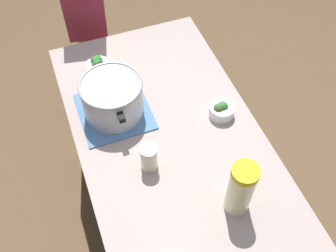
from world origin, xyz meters
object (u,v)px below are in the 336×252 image
Objects in this scene: broccoli_bowl_back at (222,110)px; cooking_pot at (112,97)px; person_cook at (85,7)px; mason_jar at (149,158)px; broccoli_bowl_front at (98,66)px; lemonade_pitcher at (241,189)px.

cooking_pot is at bearing 67.88° from broccoli_bowl_back.
person_cook reaches higher than cooking_pot.
mason_jar is at bearing 110.15° from broccoli_bowl_back.
broccoli_bowl_front is at bearing 5.61° from mason_jar.
cooking_pot is 2.70× the size of mason_jar.
person_cook reaches higher than mason_jar.
lemonade_pitcher is 0.36m from mason_jar.
broccoli_bowl_front is 1.06× the size of broccoli_bowl_back.
person_cook is (0.93, 0.37, -0.04)m from broccoli_bowl_back.
lemonade_pitcher reaches higher than mason_jar.
mason_jar is at bearing -174.39° from broccoli_bowl_front.
broccoli_bowl_front reaches higher than broccoli_bowl_back.
lemonade_pitcher is 1.36m from person_cook.
person_cook reaches higher than broccoli_bowl_back.
lemonade_pitcher reaches higher than broccoli_bowl_back.
person_cook is at bearing -6.00° from broccoli_bowl_front.
cooking_pot is 0.64m from lemonade_pitcher.
broccoli_bowl_front is 0.07× the size of person_cook.
cooking_pot is 3.01× the size of broccoli_bowl_back.
cooking_pot is 0.31m from mason_jar.
cooking_pot is 0.77m from person_cook.
mason_jar is 1.07m from person_cook.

